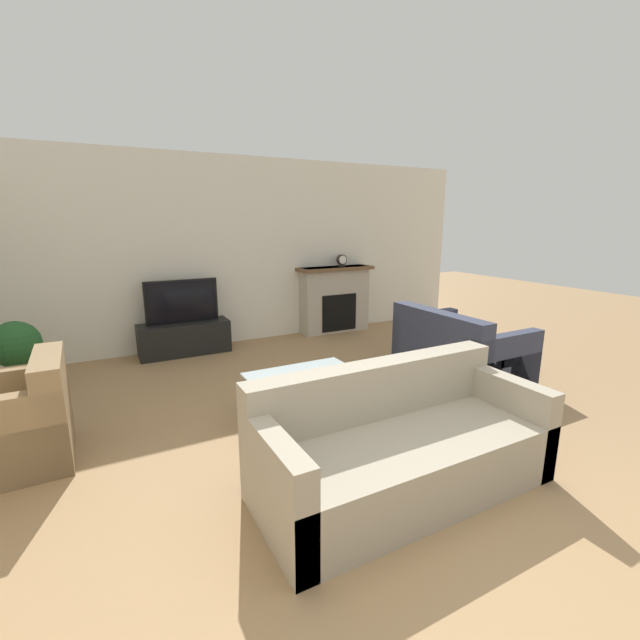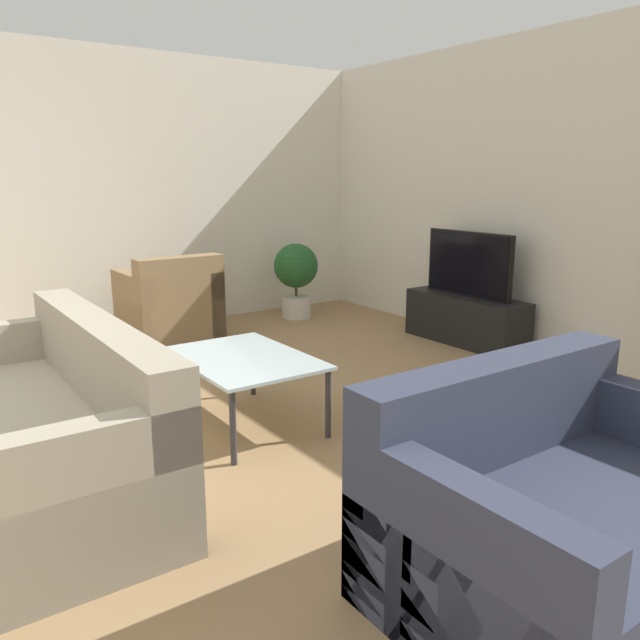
# 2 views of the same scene
# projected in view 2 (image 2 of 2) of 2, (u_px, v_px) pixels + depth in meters

# --- Properties ---
(wall_back) EXTENTS (8.70, 0.06, 2.70)m
(wall_back) POSITION_uv_depth(u_px,v_px,m) (546.00, 196.00, 5.26)
(wall_back) COLOR silver
(wall_back) RESTS_ON ground_plane
(wall_left) EXTENTS (0.06, 7.88, 2.70)m
(wall_left) POSITION_uv_depth(u_px,v_px,m) (142.00, 193.00, 6.18)
(wall_left) COLOR silver
(wall_left) RESTS_ON ground_plane
(tv_stand) EXTENTS (1.20, 0.39, 0.44)m
(tv_stand) POSITION_uv_depth(u_px,v_px,m) (466.00, 319.00, 5.77)
(tv_stand) COLOR black
(tv_stand) RESTS_ON ground_plane
(tv) EXTENTS (0.95, 0.06, 0.59)m
(tv) POSITION_uv_depth(u_px,v_px,m) (469.00, 264.00, 5.65)
(tv) COLOR black
(tv) RESTS_ON tv_stand
(couch_sectional) EXTENTS (2.03, 0.86, 0.82)m
(couch_sectional) POSITION_uv_depth(u_px,v_px,m) (47.00, 431.00, 3.08)
(couch_sectional) COLOR #9E937F
(couch_sectional) RESTS_ON ground_plane
(couch_loveseat) EXTENTS (0.96, 1.38, 0.82)m
(couch_loveseat) POSITION_uv_depth(u_px,v_px,m) (562.00, 519.00, 2.29)
(couch_loveseat) COLOR #33384C
(couch_loveseat) RESTS_ON ground_plane
(armchair_by_window) EXTENTS (0.80, 0.81, 0.82)m
(armchair_by_window) POSITION_uv_depth(u_px,v_px,m) (170.00, 309.00, 5.84)
(armchair_by_window) COLOR #8C704C
(armchair_by_window) RESTS_ON ground_plane
(coffee_table) EXTENTS (0.99, 0.70, 0.44)m
(coffee_table) POSITION_uv_depth(u_px,v_px,m) (243.00, 363.00, 3.82)
(coffee_table) COLOR #333338
(coffee_table) RESTS_ON ground_plane
(potted_plant) EXTENTS (0.48, 0.48, 0.81)m
(potted_plant) POSITION_uv_depth(u_px,v_px,m) (296.00, 273.00, 6.75)
(potted_plant) COLOR beige
(potted_plant) RESTS_ON ground_plane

